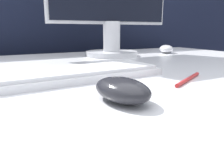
# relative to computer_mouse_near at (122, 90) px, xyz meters

# --- Properties ---
(partition_panel) EXTENTS (5.00, 0.03, 1.11)m
(partition_panel) POSITION_rel_computer_mouse_near_xyz_m (0.05, 0.93, -0.19)
(partition_panel) COLOR black
(partition_panel) RESTS_ON ground_plane
(computer_mouse_near) EXTENTS (0.08, 0.12, 0.04)m
(computer_mouse_near) POSITION_rel_computer_mouse_near_xyz_m (0.00, 0.00, 0.00)
(computer_mouse_near) COLOR #232328
(computer_mouse_near) RESTS_ON desk
(keyboard) EXTENTS (0.41, 0.15, 0.02)m
(keyboard) POSITION_rel_computer_mouse_near_xyz_m (-0.01, 0.19, -0.01)
(keyboard) COLOR silver
(keyboard) RESTS_ON desk
(computer_mouse_far) EXTENTS (0.12, 0.13, 0.04)m
(computer_mouse_far) POSITION_rel_computer_mouse_near_xyz_m (0.57, 0.54, 0.00)
(computer_mouse_far) COLOR silver
(computer_mouse_far) RESTS_ON desk
(pen) EXTENTS (0.14, 0.08, 0.01)m
(pen) POSITION_rel_computer_mouse_near_xyz_m (0.20, 0.05, -0.02)
(pen) COLOR red
(pen) RESTS_ON desk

